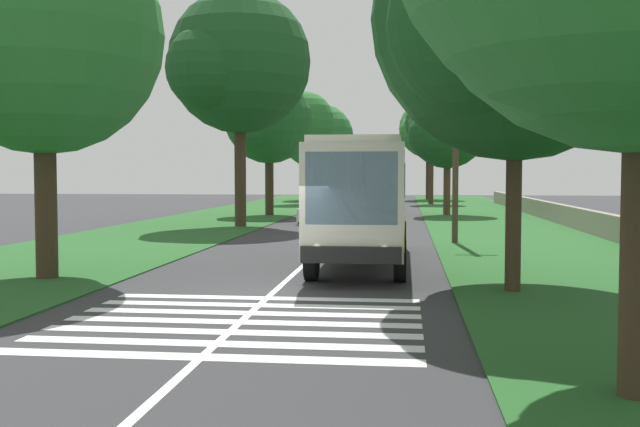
# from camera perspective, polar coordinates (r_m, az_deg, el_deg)

# --- Properties ---
(ground) EXTENTS (160.00, 160.00, 0.00)m
(ground) POSITION_cam_1_polar(r_m,az_deg,el_deg) (17.49, -3.69, -6.13)
(ground) COLOR #333335
(grass_verge_left) EXTENTS (120.00, 8.00, 0.04)m
(grass_verge_left) POSITION_cam_1_polar(r_m,az_deg,el_deg) (34.03, -12.84, -1.68)
(grass_verge_left) COLOR #235623
(grass_verge_left) RESTS_ON ground
(grass_verge_right) EXTENTS (120.00, 8.00, 0.04)m
(grass_verge_right) POSITION_cam_1_polar(r_m,az_deg,el_deg) (32.52, 15.59, -1.93)
(grass_verge_right) COLOR #235623
(grass_verge_right) RESTS_ON ground
(centre_line) EXTENTS (110.00, 0.16, 0.01)m
(centre_line) POSITION_cam_1_polar(r_m,az_deg,el_deg) (32.26, 1.05, -1.89)
(centre_line) COLOR silver
(centre_line) RESTS_ON ground
(coach_bus) EXTENTS (11.16, 2.62, 3.73)m
(coach_bus) POSITION_cam_1_polar(r_m,az_deg,el_deg) (23.19, 3.39, 1.46)
(coach_bus) COLOR silver
(coach_bus) RESTS_ON ground
(zebra_crossing) EXTENTS (5.85, 6.80, 0.01)m
(zebra_crossing) POSITION_cam_1_polar(r_m,az_deg,el_deg) (14.27, -6.10, -8.24)
(zebra_crossing) COLOR silver
(zebra_crossing) RESTS_ON ground
(trailing_car_0) EXTENTS (4.30, 1.78, 1.43)m
(trailing_car_0) POSITION_cam_1_polar(r_m,az_deg,el_deg) (42.13, -0.21, 0.18)
(trailing_car_0) COLOR silver
(trailing_car_0) RESTS_ON ground
(trailing_car_1) EXTENTS (4.30, 1.78, 1.43)m
(trailing_car_1) POSITION_cam_1_polar(r_m,az_deg,el_deg) (48.52, 0.88, 0.57)
(trailing_car_1) COLOR silver
(trailing_car_1) RESTS_ON ground
(trailing_car_2) EXTENTS (4.30, 1.78, 1.43)m
(trailing_car_2) POSITION_cam_1_polar(r_m,az_deg,el_deg) (56.07, 1.26, 0.91)
(trailing_car_2) COLOR gray
(trailing_car_2) RESTS_ON ground
(roadside_tree_left_0) EXTENTS (6.57, 5.70, 9.11)m
(roadside_tree_left_0) POSITION_cam_1_polar(r_m,az_deg,el_deg) (49.64, -4.03, 6.94)
(roadside_tree_left_0) COLOR #3D2D1E
(roadside_tree_left_0) RESTS_ON grass_verge_left
(roadside_tree_left_1) EXTENTS (6.71, 5.42, 10.16)m
(roadside_tree_left_1) POSITION_cam_1_polar(r_m,az_deg,el_deg) (67.92, -1.35, 6.91)
(roadside_tree_left_1) COLOR #3D2D1E
(roadside_tree_left_1) RESTS_ON grass_verge_left
(roadside_tree_left_2) EXTENTS (7.13, 6.27, 9.52)m
(roadside_tree_left_2) POSITION_cam_1_polar(r_m,az_deg,el_deg) (21.28, -20.81, 12.28)
(roadside_tree_left_2) COLOR #3D2D1E
(roadside_tree_left_2) RESTS_ON grass_verge_left
(roadside_tree_left_3) EXTENTS (8.47, 7.39, 12.23)m
(roadside_tree_left_3) POSITION_cam_1_polar(r_m,az_deg,el_deg) (39.65, -6.36, 11.17)
(roadside_tree_left_3) COLOR #3D2D1E
(roadside_tree_left_3) RESTS_ON grass_verge_left
(roadside_tree_left_4) EXTENTS (8.62, 7.05, 10.00)m
(roadside_tree_left_4) POSITION_cam_1_polar(r_m,az_deg,el_deg) (77.82, -0.16, 5.67)
(roadside_tree_left_4) COLOR brown
(roadside_tree_left_4) RESTS_ON grass_verge_left
(roadside_tree_right_0) EXTENTS (8.14, 6.73, 9.77)m
(roadside_tree_right_0) POSITION_cam_1_polar(r_m,az_deg,el_deg) (18.62, 14.23, 13.67)
(roadside_tree_right_0) COLOR #3D2D1E
(roadside_tree_right_0) RESTS_ON grass_verge_right
(roadside_tree_right_2) EXTENTS (6.10, 5.18, 8.24)m
(roadside_tree_right_2) POSITION_cam_1_polar(r_m,az_deg,el_deg) (50.43, 9.52, 6.18)
(roadside_tree_right_2) COLOR #4C3826
(roadside_tree_right_2) RESTS_ON grass_verge_right
(roadside_tree_right_3) EXTENTS (5.45, 4.77, 9.74)m
(roadside_tree_right_3) POSITION_cam_1_polar(r_m,az_deg,el_deg) (68.71, 8.42, 6.77)
(roadside_tree_right_3) COLOR #3D2D1E
(roadside_tree_right_3) RESTS_ON grass_verge_right
(roadside_tree_right_4) EXTENTS (7.52, 6.26, 10.65)m
(roadside_tree_right_4) POSITION_cam_1_polar(r_m,az_deg,el_deg) (80.21, 8.17, 6.33)
(roadside_tree_right_4) COLOR #3D2D1E
(roadside_tree_right_4) RESTS_ON grass_verge_right
(utility_pole) EXTENTS (0.24, 1.40, 7.75)m
(utility_pole) POSITION_cam_1_polar(r_m,az_deg,el_deg) (30.17, 10.33, 5.42)
(utility_pole) COLOR #473828
(utility_pole) RESTS_ON grass_verge_right
(roadside_wall) EXTENTS (70.00, 0.40, 1.06)m
(roadside_wall) POSITION_cam_1_polar(r_m,az_deg,el_deg) (38.02, 19.48, -0.45)
(roadside_wall) COLOR gray
(roadside_wall) RESTS_ON grass_verge_right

